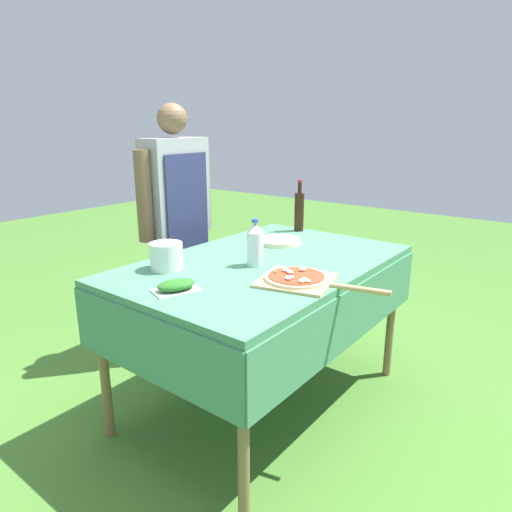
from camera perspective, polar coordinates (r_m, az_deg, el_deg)
name	(u,v)px	position (r m, az deg, el deg)	size (l,w,h in m)	color
ground_plane	(263,401)	(2.61, 0.91, -17.67)	(12.00, 12.00, 0.00)	#477A2D
prep_table	(264,276)	(2.29, 0.99, -2.52)	(1.49, 0.97, 0.80)	#478960
person_cook	(177,212)	(2.89, -9.84, 5.46)	(0.59, 0.20, 1.57)	#333D56
pizza_on_peel	(300,279)	(1.97, 5.48, -2.88)	(0.36, 0.57, 0.05)	tan
oil_bottle	(299,211)	(2.89, 5.42, 5.66)	(0.06, 0.06, 0.32)	black
water_bottle	(255,244)	(2.16, -0.13, 1.53)	(0.08, 0.08, 0.23)	silver
herb_container	(176,286)	(1.88, -9.95, -3.69)	(0.22, 0.18, 0.05)	silver
mixing_tub	(166,256)	(2.15, -11.15, -0.02)	(0.15, 0.15, 0.13)	silver
plate_stack	(279,241)	(2.60, 2.90, 1.88)	(0.25, 0.25, 0.02)	beige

